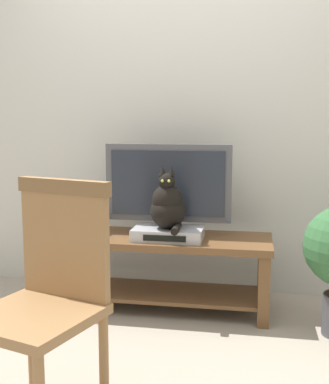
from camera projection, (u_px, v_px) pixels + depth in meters
ground_plane at (159, 348)px, 2.73m from camera, size 12.00×12.00×0.00m
back_wall at (187, 96)px, 3.59m from camera, size 7.00×0.12×2.80m
tv_stand at (166, 259)px, 3.28m from camera, size 1.36×0.50×0.48m
tv at (168, 187)px, 3.29m from camera, size 0.83×0.20×0.59m
media_box at (168, 233)px, 3.18m from camera, size 0.44×0.28×0.07m
cat at (168, 206)px, 3.14m from camera, size 0.22×0.35×0.40m
wooden_chair at (48, 287)px, 2.00m from camera, size 0.56×0.56×0.99m
book_stack at (87, 225)px, 3.32m from camera, size 0.25×0.18×0.12m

